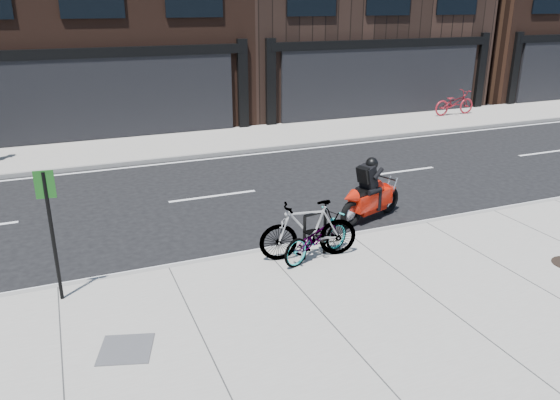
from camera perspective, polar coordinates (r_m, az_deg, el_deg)
name	(u,v)px	position (r m, az deg, el deg)	size (l,w,h in m)	color
ground	(236,222)	(13.04, -4.63, -2.35)	(120.00, 120.00, 0.00)	black
sidewalk_near	(334,330)	(8.90, 5.64, -13.33)	(60.00, 6.00, 0.13)	gray
sidewalk_far	(169,145)	(20.20, -11.48, 5.61)	(60.00, 3.50, 0.13)	gray
bike_rack	(315,230)	(10.82, 3.66, -3.19)	(0.56, 0.16, 0.95)	black
bicycle_front	(316,237)	(10.80, 3.82, -3.86)	(0.60, 1.73, 0.91)	gray
bicycle_rear	(309,230)	(10.75, 3.00, -3.13)	(0.56, 1.97, 1.19)	gray
motorcycle	(374,194)	(13.21, 9.76, 0.67)	(2.02, 0.96, 1.57)	black
bicycle_far	(454,103)	(26.14, 17.76, 9.65)	(0.72, 2.07, 1.09)	maroon
utility_grate	(126,349)	(8.62, -15.80, -14.76)	(0.75, 0.75, 0.01)	#48484A
sign_post	(51,225)	(9.70, -22.82, -2.40)	(0.31, 0.06, 2.30)	black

